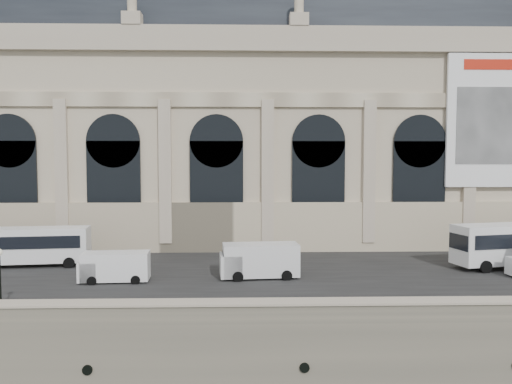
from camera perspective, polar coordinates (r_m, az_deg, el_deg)
quay at (r=63.21m, az=-0.18°, el=-7.41°), size 160.00×70.00×6.00m
street at (r=42.04m, az=0.48°, el=-8.85°), size 160.00×24.00×0.06m
parapet at (r=28.94m, az=1.40°, el=-13.47°), size 160.00×1.40×1.21m
museum at (r=58.24m, az=-6.04°, el=8.16°), size 69.00×18.70×29.10m
bus_left at (r=47.30m, az=-25.37°, el=-5.51°), size 11.60×3.67×3.36m
van_b at (r=38.87m, az=-0.02°, el=-7.86°), size 6.20×2.92×2.68m
van_c at (r=39.22m, az=-16.18°, el=-8.23°), size 5.19×2.36×2.26m
lamp_left at (r=32.92m, az=-27.24°, el=-9.26°), size 0.41×0.41×4.03m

